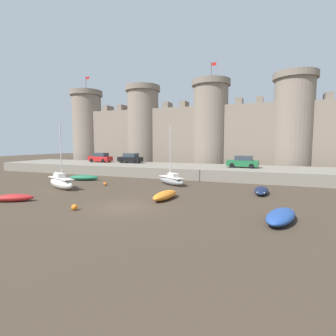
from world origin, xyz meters
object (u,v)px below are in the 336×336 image
at_px(rowboat_midflat_right, 261,190).
at_px(mooring_buoy_near_shore, 105,184).
at_px(rowboat_foreground_centre, 14,198).
at_px(rowboat_foreground_left, 84,177).
at_px(mooring_buoy_off_centre, 74,207).
at_px(car_quay_west, 243,162).
at_px(sailboat_near_channel_right, 171,180).
at_px(car_quay_centre_west, 130,158).
at_px(rowboat_midflat_centre, 165,195).
at_px(car_quay_east, 101,158).
at_px(sailboat_midflat_left, 61,182).
at_px(rowboat_near_channel_left, 281,216).

bearing_deg(rowboat_midflat_right, mooring_buoy_near_shore, -175.38).
xyz_separation_m(rowboat_foreground_centre, mooring_buoy_near_shore, (2.26, 9.50, -0.13)).
height_order(rowboat_foreground_left, mooring_buoy_off_centre, rowboat_foreground_left).
distance_m(rowboat_foreground_left, car_quay_west, 21.15).
height_order(rowboat_foreground_left, sailboat_near_channel_right, sailboat_near_channel_right).
bearing_deg(rowboat_foreground_centre, sailboat_near_channel_right, 54.51).
bearing_deg(rowboat_foreground_left, rowboat_foreground_centre, -77.33).
xyz_separation_m(rowboat_foreground_centre, car_quay_west, (16.03, 21.70, 1.88)).
xyz_separation_m(sailboat_near_channel_right, car_quay_centre_west, (-11.48, 11.01, 1.63)).
height_order(rowboat_foreground_left, rowboat_midflat_centre, rowboat_midflat_centre).
bearing_deg(car_quay_centre_west, mooring_buoy_off_centre, -69.54).
relative_size(sailboat_near_channel_right, car_quay_east, 1.61).
bearing_deg(car_quay_west, rowboat_midflat_centre, -106.25).
height_order(rowboat_foreground_centre, car_quay_east, car_quay_east).
xyz_separation_m(car_quay_west, car_quay_centre_west, (-18.47, 1.98, 0.00)).
relative_size(rowboat_foreground_centre, mooring_buoy_off_centre, 7.21).
distance_m(sailboat_near_channel_right, rowboat_midflat_centre, 7.77).
relative_size(rowboat_midflat_centre, rowboat_midflat_right, 0.96).
relative_size(rowboat_foreground_centre, mooring_buoy_near_shore, 8.36).
bearing_deg(car_quay_east, sailboat_near_channel_right, -31.86).
relative_size(sailboat_near_channel_right, sailboat_midflat_left, 0.99).
xyz_separation_m(rowboat_foreground_left, car_quay_west, (18.73, 9.65, 1.84)).
height_order(sailboat_midflat_left, mooring_buoy_off_centre, sailboat_midflat_left).
xyz_separation_m(rowboat_midflat_centre, car_quay_west, (4.80, 16.48, 1.83)).
xyz_separation_m(rowboat_foreground_centre, rowboat_near_channel_left, (20.11, 1.79, 0.05)).
height_order(mooring_buoy_near_shore, car_quay_centre_west, car_quay_centre_west).
xyz_separation_m(rowboat_near_channel_left, sailboat_midflat_left, (-20.97, 4.37, 0.30)).
height_order(mooring_buoy_near_shore, car_quay_west, car_quay_west).
bearing_deg(rowboat_midflat_centre, rowboat_near_channel_left, -21.10).
distance_m(rowboat_foreground_centre, rowboat_near_channel_left, 20.19).
bearing_deg(sailboat_midflat_left, mooring_buoy_off_centre, -41.68).
distance_m(rowboat_near_channel_left, mooring_buoy_off_centre, 13.74).
bearing_deg(car_quay_west, rowboat_foreground_left, -152.73).
relative_size(rowboat_foreground_centre, sailboat_near_channel_right, 0.47).
distance_m(sailboat_midflat_left, car_quay_west, 23.00).
bearing_deg(rowboat_midflat_centre, rowboat_foreground_centre, -155.07).
bearing_deg(rowboat_midflat_right, car_quay_west, 104.12).
bearing_deg(mooring_buoy_near_shore, rowboat_foreground_left, 152.93).
bearing_deg(car_quay_centre_west, mooring_buoy_near_shore, -71.63).
height_order(rowboat_near_channel_left, sailboat_near_channel_right, sailboat_near_channel_right).
bearing_deg(car_quay_centre_west, sailboat_midflat_left, -84.84).
relative_size(sailboat_near_channel_right, mooring_buoy_near_shore, 17.93).
xyz_separation_m(rowboat_foreground_centre, car_quay_centre_west, (-2.45, 23.68, 1.88)).
height_order(sailboat_near_channel_right, mooring_buoy_near_shore, sailboat_near_channel_right).
bearing_deg(car_quay_west, sailboat_near_channel_right, -127.76).
distance_m(sailboat_near_channel_right, rowboat_midflat_right, 9.90).
distance_m(rowboat_near_channel_left, car_quay_centre_west, 31.48).
bearing_deg(sailboat_near_channel_right, rowboat_foreground_left, -176.96).
height_order(rowboat_foreground_left, car_quay_west, car_quay_west).
xyz_separation_m(mooring_buoy_near_shore, car_quay_centre_west, (-4.71, 14.17, 2.01)).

